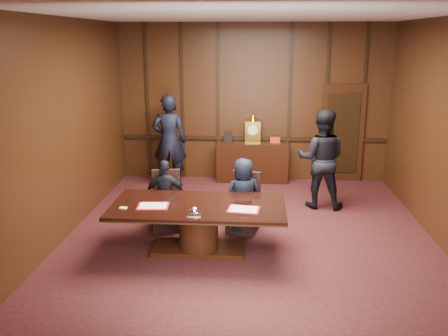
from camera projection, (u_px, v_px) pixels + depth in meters
name	position (u px, v px, depth m)	size (l,w,h in m)	color
room	(255.00, 134.00, 7.39)	(7.00, 7.04, 3.50)	black
sideboard	(252.00, 160.00, 10.73)	(1.60, 0.45, 1.54)	black
conference_table	(198.00, 220.00, 7.16)	(2.62, 1.32, 0.76)	black
folder_left	(153.00, 206.00, 7.01)	(0.48, 0.37, 0.02)	#9F0E11
folder_right	(244.00, 209.00, 6.87)	(0.50, 0.38, 0.02)	#9F0E11
inkstand	(194.00, 212.00, 6.65)	(0.20, 0.14, 0.12)	white
notepad	(123.00, 208.00, 6.94)	(0.10, 0.07, 0.01)	#FFF47C
chair_left	(167.00, 212.00, 8.11)	(0.56, 0.56, 0.99)	black
chair_right	(244.00, 214.00, 8.02)	(0.58, 0.58, 0.99)	black
signatory_left	(166.00, 196.00, 7.95)	(0.72, 0.30, 1.22)	black
signatory_right	(243.00, 196.00, 7.85)	(0.62, 0.41, 1.28)	black
witness_left	(169.00, 141.00, 10.24)	(0.74, 0.48, 2.03)	black
witness_right	(321.00, 159.00, 8.98)	(0.92, 0.72, 1.90)	black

